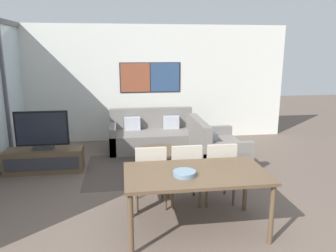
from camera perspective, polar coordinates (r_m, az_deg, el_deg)
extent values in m
cube|color=silver|center=(8.11, -3.39, 7.40)|extent=(6.90, 0.06, 2.80)
cube|color=#2D2D33|center=(8.06, -3.11, 8.44)|extent=(1.48, 0.01, 0.73)
cube|color=brown|center=(8.03, -5.70, 8.38)|extent=(0.70, 0.02, 0.69)
cube|color=navy|center=(8.09, -0.53, 8.48)|extent=(0.70, 0.02, 0.69)
cube|color=#515156|center=(7.16, -26.52, 5.24)|extent=(0.07, 0.08, 2.80)
cube|color=#473D38|center=(6.32, -1.56, -7.34)|extent=(2.75, 1.84, 0.01)
cube|color=brown|center=(6.55, -20.69, -5.55)|extent=(1.40, 0.46, 0.43)
cube|color=#2D2D33|center=(6.33, -21.14, -6.24)|extent=(1.29, 0.01, 0.23)
cube|color=#2D2D33|center=(6.48, -20.86, -3.56)|extent=(0.36, 0.20, 0.05)
cube|color=#2D2D33|center=(6.46, -20.91, -3.00)|extent=(0.06, 0.03, 0.08)
cube|color=black|center=(6.38, -21.13, -0.40)|extent=(0.95, 0.04, 0.64)
cube|color=black|center=(6.36, -21.18, -0.45)|extent=(0.88, 0.01, 0.58)
cube|color=slate|center=(7.41, -2.63, -2.54)|extent=(1.91, 0.95, 0.42)
cube|color=slate|center=(7.73, -2.92, -0.08)|extent=(1.91, 0.16, 0.89)
cube|color=slate|center=(7.36, -9.53, -2.10)|extent=(0.14, 0.95, 0.60)
cube|color=slate|center=(7.52, 4.11, -1.62)|extent=(0.14, 0.95, 0.60)
cube|color=#B2B7C1|center=(7.50, -6.23, 0.43)|extent=(0.36, 0.12, 0.30)
cube|color=#B2B7C1|center=(7.58, 0.57, 0.64)|extent=(0.36, 0.12, 0.30)
cube|color=slate|center=(6.64, 8.67, -4.59)|extent=(0.95, 1.39, 0.42)
cube|color=slate|center=(6.47, 5.40, -2.79)|extent=(0.16, 1.39, 0.89)
cube|color=slate|center=(6.05, 10.38, -5.56)|extent=(0.95, 0.14, 0.60)
cube|color=slate|center=(7.19, 7.29, -2.40)|extent=(0.95, 0.14, 0.60)
cube|color=#B2B7C1|center=(6.20, 7.69, -2.38)|extent=(0.12, 0.36, 0.30)
cylinder|color=brown|center=(6.32, -1.56, -7.24)|extent=(0.38, 0.38, 0.03)
cylinder|color=brown|center=(6.27, -1.57, -5.96)|extent=(0.15, 0.15, 0.33)
cylinder|color=brown|center=(6.21, -1.58, -4.35)|extent=(0.84, 0.84, 0.04)
cube|color=brown|center=(4.03, 4.89, -8.25)|extent=(1.74, 0.95, 0.04)
cylinder|color=brown|center=(3.74, -6.47, -16.75)|extent=(0.06, 0.06, 0.74)
cylinder|color=brown|center=(4.09, 17.60, -14.52)|extent=(0.06, 0.06, 0.74)
cylinder|color=brown|center=(4.47, -6.79, -11.45)|extent=(0.06, 0.06, 0.74)
cylinder|color=brown|center=(4.77, 13.33, -10.10)|extent=(0.06, 0.06, 0.74)
cube|color=#B2A899|center=(4.79, -3.16, -8.93)|extent=(0.46, 0.46, 0.06)
cube|color=#B2A899|center=(4.50, -2.98, -6.72)|extent=(0.42, 0.05, 0.48)
cylinder|color=brown|center=(4.68, -5.41, -12.53)|extent=(0.04, 0.04, 0.39)
cylinder|color=brown|center=(4.71, -0.44, -12.29)|extent=(0.04, 0.04, 0.39)
cylinder|color=brown|center=(5.05, -5.63, -10.56)|extent=(0.04, 0.04, 0.39)
cylinder|color=brown|center=(5.08, -1.04, -10.35)|extent=(0.04, 0.04, 0.39)
cube|color=#B2A899|center=(4.86, 2.77, -8.58)|extent=(0.46, 0.46, 0.06)
cube|color=#B2A899|center=(4.57, 3.28, -6.37)|extent=(0.42, 0.05, 0.48)
cylinder|color=brown|center=(4.74, 0.76, -12.16)|extent=(0.04, 0.04, 0.39)
cylinder|color=brown|center=(4.81, 5.58, -11.82)|extent=(0.04, 0.04, 0.39)
cylinder|color=brown|center=(5.10, 0.07, -10.24)|extent=(0.04, 0.04, 0.39)
cylinder|color=brown|center=(5.16, 4.54, -9.97)|extent=(0.04, 0.04, 0.39)
cube|color=#B2A899|center=(4.96, 8.51, -8.22)|extent=(0.46, 0.46, 0.06)
cube|color=#B2A899|center=(4.69, 9.33, -6.04)|extent=(0.42, 0.05, 0.48)
cylinder|color=brown|center=(4.83, 6.76, -11.75)|extent=(0.04, 0.04, 0.39)
cylinder|color=brown|center=(4.94, 11.35, -11.33)|extent=(0.04, 0.04, 0.39)
cylinder|color=brown|center=(5.18, 5.64, -9.91)|extent=(0.04, 0.04, 0.39)
cylinder|color=brown|center=(5.28, 9.92, -9.58)|extent=(0.04, 0.04, 0.39)
cylinder|color=slate|center=(3.89, 2.87, -8.25)|extent=(0.27, 0.27, 0.06)
torus|color=slate|center=(3.88, 2.88, -7.98)|extent=(0.27, 0.27, 0.02)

